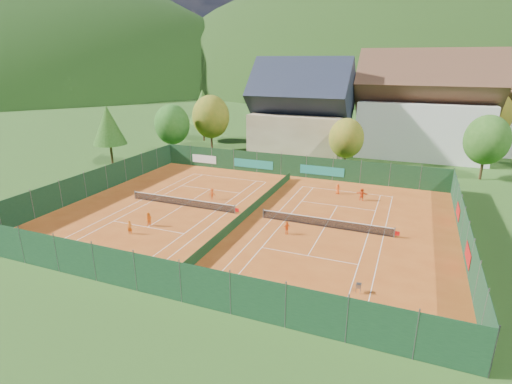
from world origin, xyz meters
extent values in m
plane|color=#254C17|center=(0.00, 0.00, -0.02)|extent=(600.00, 600.00, 0.00)
cube|color=#A74A18|center=(0.00, 0.00, 0.01)|extent=(40.00, 32.00, 0.01)
cube|color=white|center=(-8.00, 11.88, 0.01)|extent=(10.97, 0.06, 0.00)
cube|color=white|center=(-8.00, -11.88, 0.01)|extent=(10.97, 0.06, 0.00)
cube|color=white|center=(-13.48, 0.00, 0.01)|extent=(0.06, 23.77, 0.00)
cube|color=white|center=(-2.51, 0.00, 0.01)|extent=(0.06, 23.77, 0.00)
cube|color=white|center=(-12.12, 0.00, 0.01)|extent=(0.06, 23.77, 0.00)
cube|color=white|center=(-3.88, 0.00, 0.01)|extent=(0.06, 23.77, 0.00)
cube|color=white|center=(-8.00, 6.40, 0.01)|extent=(8.23, 0.06, 0.00)
cube|color=white|center=(-8.00, -6.40, 0.01)|extent=(8.23, 0.06, 0.00)
cube|color=white|center=(-8.00, 0.00, 0.01)|extent=(0.06, 12.80, 0.00)
cube|color=white|center=(8.00, 11.88, 0.01)|extent=(10.97, 0.06, 0.00)
cube|color=white|center=(8.00, -11.88, 0.01)|extent=(10.97, 0.06, 0.00)
cube|color=white|center=(2.51, 0.00, 0.01)|extent=(0.06, 23.77, 0.00)
cube|color=white|center=(13.48, 0.00, 0.01)|extent=(0.06, 23.77, 0.00)
cube|color=white|center=(3.88, 0.00, 0.01)|extent=(0.06, 23.77, 0.00)
cube|color=white|center=(12.12, 0.00, 0.01)|extent=(0.06, 23.77, 0.00)
cube|color=white|center=(8.00, 6.40, 0.01)|extent=(8.23, 0.06, 0.00)
cube|color=white|center=(8.00, -6.40, 0.01)|extent=(8.23, 0.06, 0.00)
cube|color=white|center=(8.00, 0.00, 0.01)|extent=(0.06, 12.80, 0.00)
cylinder|color=#59595B|center=(-14.40, 0.00, 0.51)|extent=(0.10, 0.10, 1.02)
cylinder|color=#59595B|center=(-1.60, 0.00, 0.51)|extent=(0.10, 0.10, 1.02)
cube|color=black|center=(-8.00, 0.00, 0.46)|extent=(12.80, 0.02, 0.86)
cube|color=white|center=(-8.00, 0.00, 0.89)|extent=(12.80, 0.04, 0.06)
cube|color=red|center=(-1.35, 0.00, 0.45)|extent=(0.40, 0.04, 0.40)
cylinder|color=#59595B|center=(1.60, 0.00, 0.51)|extent=(0.10, 0.10, 1.02)
cylinder|color=#59595B|center=(14.40, 0.00, 0.51)|extent=(0.10, 0.10, 1.02)
cube|color=black|center=(8.00, 0.00, 0.46)|extent=(12.80, 0.02, 0.86)
cube|color=white|center=(8.00, 0.00, 0.89)|extent=(12.80, 0.04, 0.06)
cube|color=red|center=(14.65, 0.00, 0.45)|extent=(0.40, 0.04, 0.40)
cube|color=#14371A|center=(0.00, 0.00, 0.50)|extent=(0.03, 28.80, 1.00)
cube|color=#14371B|center=(0.00, 16.00, 1.50)|extent=(40.00, 0.04, 3.00)
cube|color=teal|center=(-6.00, 15.94, 1.20)|extent=(6.00, 0.03, 1.20)
cube|color=teal|center=(4.00, 15.94, 1.20)|extent=(6.00, 0.03, 1.20)
cube|color=silver|center=(-14.00, 15.94, 1.20)|extent=(4.00, 0.03, 1.20)
cube|color=#153A20|center=(0.00, -16.00, 1.50)|extent=(40.00, 0.04, 3.00)
cube|color=#13341D|center=(-20.00, 0.00, 1.50)|extent=(0.04, 32.00, 3.00)
cube|color=#13361F|center=(20.00, 0.00, 1.50)|extent=(0.04, 32.00, 3.00)
cube|color=#B21414|center=(19.94, -4.00, 1.20)|extent=(0.03, 3.00, 1.20)
cube|color=#B21414|center=(19.94, 6.00, 1.20)|extent=(0.03, 3.00, 1.20)
cube|color=#C8B58D|center=(-3.00, 30.00, 3.50)|extent=(15.00, 12.00, 7.00)
cube|color=#1E2333|center=(-3.00, 30.00, 10.00)|extent=(16.20, 12.00, 12.00)
cube|color=silver|center=(16.00, 36.00, 4.50)|extent=(20.00, 11.00, 9.00)
cube|color=brown|center=(16.00, 36.00, 11.75)|extent=(21.60, 11.00, 11.00)
cube|color=silver|center=(30.00, 44.00, 4.00)|extent=(16.00, 10.00, 8.00)
cylinder|color=#4A2E1A|center=(-22.00, 20.00, 1.40)|extent=(0.36, 0.36, 2.80)
ellipsoid|color=#235D1A|center=(-22.00, 20.00, 5.40)|extent=(5.72, 5.72, 6.58)
cylinder|color=#4A2A1A|center=(-18.00, 26.00, 1.57)|extent=(0.36, 0.36, 3.15)
ellipsoid|color=olive|center=(-18.00, 26.00, 6.07)|extent=(6.44, 6.44, 7.40)
cylinder|color=#442C18|center=(-24.00, 34.00, 1.75)|extent=(0.36, 0.36, 3.50)
cone|color=#2D5E1B|center=(-24.00, 34.00, 6.75)|extent=(5.60, 5.60, 6.50)
cylinder|color=#402C17|center=(6.00, 22.00, 1.22)|extent=(0.36, 0.36, 2.45)
ellipsoid|color=olive|center=(6.00, 22.00, 4.72)|extent=(5.01, 5.01, 5.76)
cylinder|color=#443018|center=(24.00, 24.00, 1.40)|extent=(0.36, 0.36, 2.80)
ellipsoid|color=#295A19|center=(24.00, 24.00, 5.40)|extent=(5.72, 5.72, 6.58)
cylinder|color=#4E351C|center=(-28.00, 12.00, 1.57)|extent=(0.36, 0.36, 3.15)
cone|color=#245117|center=(-28.00, 12.00, 6.07)|extent=(5.04, 5.04, 5.85)
cylinder|color=#483119|center=(26.00, 40.00, 1.75)|extent=(0.36, 0.36, 3.50)
ellipsoid|color=olive|center=(26.00, 40.00, 6.75)|extent=(7.15, 7.15, 8.22)
ellipsoid|color=black|center=(10.00, 300.00, -42.35)|extent=(440.00, 440.00, 242.00)
ellipsoid|color=black|center=(-220.00, 160.00, -35.70)|extent=(340.00, 340.00, 204.00)
cylinder|color=slate|center=(12.51, -10.59, 0.40)|extent=(0.02, 0.02, 0.80)
cylinder|color=slate|center=(12.81, -10.59, 0.40)|extent=(0.02, 0.02, 0.80)
cylinder|color=slate|center=(12.51, -10.29, 0.40)|extent=(0.02, 0.02, 0.80)
cylinder|color=slate|center=(12.81, -10.29, 0.40)|extent=(0.02, 0.02, 0.80)
cube|color=slate|center=(12.66, -10.44, 0.55)|extent=(0.34, 0.34, 0.30)
ellipsoid|color=#CCD833|center=(12.66, -10.44, 0.58)|extent=(0.28, 0.28, 0.16)
sphere|color=#CCD833|center=(-8.99, -6.92, 0.03)|extent=(0.07, 0.07, 0.07)
sphere|color=#CCD833|center=(4.68, -10.74, 0.03)|extent=(0.07, 0.07, 0.07)
imported|color=#D36212|center=(-8.52, -8.30, 0.66)|extent=(0.56, 0.45, 1.33)
imported|color=orange|center=(-7.98, -6.11, 0.71)|extent=(0.72, 0.58, 1.42)
imported|color=#CE4712|center=(-5.98, 3.22, 0.66)|extent=(0.90, 0.57, 1.32)
imported|color=orange|center=(5.05, -2.93, 0.64)|extent=(0.70, 0.78, 1.27)
imported|color=#F75716|center=(7.23, 10.52, 0.65)|extent=(0.64, 0.42, 1.30)
imported|color=#EA4814|center=(10.22, 9.26, 0.74)|extent=(1.39, 0.50, 1.48)
camera|label=1|loc=(15.02, -35.59, 15.49)|focal=28.00mm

